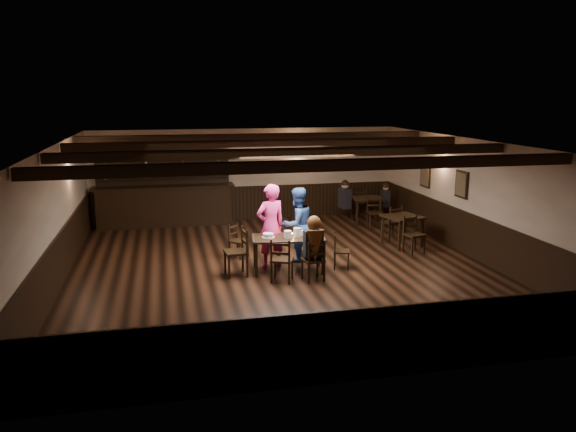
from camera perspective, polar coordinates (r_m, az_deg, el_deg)
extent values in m
plane|color=black|center=(12.21, -0.69, -5.30)|extent=(10.00, 10.00, 0.00)
cube|color=beige|center=(16.73, -4.25, 4.23)|extent=(9.00, 0.02, 2.70)
cube|color=beige|center=(7.22, 7.56, -6.78)|extent=(9.00, 0.02, 2.70)
cube|color=beige|center=(11.82, -22.58, -0.09)|extent=(0.02, 10.00, 2.70)
cube|color=beige|center=(13.52, 18.31, 1.70)|extent=(0.02, 10.00, 2.70)
cube|color=silver|center=(11.68, -0.73, 7.43)|extent=(9.00, 10.00, 0.02)
cube|color=black|center=(16.84, -4.19, 1.36)|extent=(9.00, 0.04, 1.00)
cube|color=black|center=(7.56, 7.29, -12.80)|extent=(9.00, 0.04, 1.00)
cube|color=black|center=(12.01, -22.11, -4.04)|extent=(0.04, 10.00, 1.00)
cube|color=black|center=(13.68, 17.96, -1.80)|extent=(0.04, 10.00, 1.00)
cube|color=black|center=(16.47, -10.84, 5.67)|extent=(0.90, 0.03, 1.00)
cube|color=black|center=(16.45, -10.84, 5.67)|extent=(0.80, 0.02, 0.90)
cube|color=black|center=(13.89, 17.23, 3.09)|extent=(0.03, 0.55, 0.65)
cube|color=#72664C|center=(13.88, 17.16, 3.09)|extent=(0.02, 0.45, 0.55)
cube|color=black|center=(15.55, 13.77, 4.04)|extent=(0.03, 0.55, 0.65)
cube|color=#72664C|center=(15.54, 13.71, 4.04)|extent=(0.02, 0.45, 0.55)
cube|color=black|center=(8.79, 3.32, 5.13)|extent=(8.90, 0.18, 0.18)
cube|color=black|center=(10.72, 0.38, 6.45)|extent=(8.90, 0.18, 0.18)
cube|color=black|center=(12.67, -1.66, 7.35)|extent=(8.90, 0.18, 0.18)
cube|color=black|center=(14.63, -3.17, 8.01)|extent=(8.90, 0.18, 0.18)
cube|color=black|center=(11.54, -3.24, -4.53)|extent=(0.07, 0.07, 0.71)
cube|color=black|center=(12.14, -3.39, -3.66)|extent=(0.07, 0.07, 0.71)
cube|color=black|center=(11.68, 3.58, -4.32)|extent=(0.07, 0.07, 0.71)
cube|color=black|center=(12.28, 3.09, -3.48)|extent=(0.07, 0.07, 0.71)
cube|color=black|center=(11.79, 0.03, -2.24)|extent=(1.58, 0.92, 0.04)
cube|color=#A5A8AD|center=(12.14, -0.15, -1.82)|extent=(1.50, 0.21, 0.04)
cube|color=#A5A8AD|center=(11.44, 0.21, -2.70)|extent=(1.50, 0.21, 0.04)
cube|color=#A5A8AD|center=(11.88, 3.57, -2.15)|extent=(0.12, 0.75, 0.04)
cube|color=#A5A8AD|center=(11.74, -3.56, -2.33)|extent=(0.12, 0.75, 0.04)
cube|color=black|center=(11.44, 0.45, -5.40)|extent=(0.05, 0.05, 0.43)
cube|color=black|center=(11.12, 0.12, -5.92)|extent=(0.05, 0.05, 0.43)
cube|color=black|center=(11.51, -1.32, -5.29)|extent=(0.05, 0.05, 0.43)
cube|color=black|center=(11.19, -1.69, -5.81)|extent=(0.05, 0.05, 0.43)
cube|color=black|center=(11.24, -0.61, -4.47)|extent=(0.54, 0.53, 0.04)
cube|color=black|center=(11.02, -0.79, -3.60)|extent=(0.40, 0.20, 0.45)
cube|color=black|center=(11.03, -0.79, -3.82)|extent=(0.34, 0.17, 0.05)
cube|color=black|center=(10.99, -0.79, -2.93)|extent=(0.34, 0.17, 0.05)
cube|color=black|center=(11.58, 2.99, -5.25)|extent=(0.04, 0.04, 0.41)
cube|color=black|center=(11.30, 3.70, -5.70)|extent=(0.04, 0.04, 0.41)
cube|color=black|center=(11.44, 1.44, -5.45)|extent=(0.04, 0.04, 0.41)
cube|color=black|center=(11.16, 2.11, -5.92)|extent=(0.04, 0.04, 0.41)
cube|color=black|center=(11.30, 2.57, -4.50)|extent=(0.46, 0.44, 0.04)
cube|color=black|center=(11.10, 2.94, -3.67)|extent=(0.40, 0.10, 0.43)
cube|color=black|center=(11.11, 2.93, -3.88)|extent=(0.34, 0.08, 0.05)
cube|color=black|center=(11.07, 2.94, -3.03)|extent=(0.34, 0.08, 0.05)
cube|color=black|center=(11.87, -6.41, -4.69)|extent=(0.04, 0.04, 0.48)
cube|color=black|center=(11.95, -4.63, -4.54)|extent=(0.04, 0.04, 0.48)
cube|color=black|center=(11.50, -6.00, -5.25)|extent=(0.04, 0.04, 0.48)
cube|color=black|center=(11.58, -4.16, -5.09)|extent=(0.04, 0.04, 0.48)
cube|color=black|center=(11.65, -5.32, -3.66)|extent=(0.49, 0.51, 0.04)
cube|color=black|center=(11.62, -4.44, -2.40)|extent=(0.08, 0.47, 0.50)
cube|color=black|center=(11.63, -4.44, -2.64)|extent=(0.07, 0.40, 0.06)
cube|color=black|center=(11.58, -4.45, -1.68)|extent=(0.07, 0.40, 0.06)
cube|color=black|center=(12.05, 6.14, -4.70)|extent=(0.04, 0.04, 0.37)
cube|color=black|center=(12.05, 4.75, -4.67)|extent=(0.04, 0.04, 0.37)
cube|color=black|center=(12.34, 6.15, -4.29)|extent=(0.04, 0.04, 0.37)
cube|color=black|center=(12.35, 4.80, -4.25)|extent=(0.04, 0.04, 0.37)
cube|color=black|center=(12.14, 5.48, -3.57)|extent=(0.44, 0.45, 0.03)
cube|color=black|center=(12.09, 4.81, -2.68)|extent=(0.15, 0.35, 0.38)
cube|color=black|center=(12.10, 4.81, -2.85)|extent=(0.12, 0.30, 0.04)
cube|color=black|center=(12.06, 4.82, -2.15)|extent=(0.12, 0.30, 0.04)
cube|color=black|center=(12.75, -4.89, -3.68)|extent=(0.04, 0.04, 0.38)
cube|color=black|center=(12.93, -5.96, -3.49)|extent=(0.04, 0.04, 0.38)
cube|color=black|center=(13.00, -4.07, -3.36)|extent=(0.04, 0.04, 0.38)
cube|color=black|center=(13.17, -5.14, -3.17)|extent=(0.04, 0.04, 0.38)
cube|color=black|center=(12.91, -5.03, -2.54)|extent=(0.51, 0.51, 0.04)
cube|color=black|center=(12.95, -5.58, -1.61)|extent=(0.28, 0.29, 0.40)
cube|color=black|center=(12.95, -5.58, -1.78)|extent=(0.23, 0.24, 0.04)
cube|color=black|center=(12.92, -5.59, -1.10)|extent=(0.23, 0.24, 0.04)
imported|color=#FF3AAE|center=(12.09, -1.78, -1.00)|extent=(0.76, 0.61, 1.82)
imported|color=navy|center=(12.52, 0.93, -0.88)|extent=(1.01, 0.92, 1.68)
cube|color=black|center=(11.40, 2.40, -3.83)|extent=(0.35, 0.35, 0.14)
cube|color=black|center=(11.21, 2.59, -2.78)|extent=(0.37, 0.22, 0.53)
cylinder|color=black|center=(11.15, 2.60, -1.57)|extent=(0.11, 0.37, 0.37)
sphere|color=#D8A384|center=(11.11, 2.61, -0.75)|extent=(0.23, 0.23, 0.23)
sphere|color=#3B1B0D|center=(11.07, 2.66, -0.73)|extent=(0.29, 0.29, 0.29)
cone|color=#3B1B0D|center=(11.08, 2.78, -3.07)|extent=(0.22, 0.22, 0.66)
cylinder|color=white|center=(11.76, -2.03, -2.14)|extent=(0.28, 0.28, 0.01)
cylinder|color=white|center=(11.75, -2.03, -1.93)|extent=(0.22, 0.22, 0.07)
cylinder|color=silver|center=(11.76, -2.03, -2.02)|extent=(0.24, 0.24, 0.04)
cylinder|color=white|center=(11.70, -0.01, -1.86)|extent=(0.16, 0.16, 0.15)
cylinder|color=white|center=(11.80, 0.94, -1.66)|extent=(0.16, 0.16, 0.19)
cylinder|color=#A5A8AD|center=(11.92, 0.43, -1.90)|extent=(0.06, 0.06, 0.03)
sphere|color=orange|center=(11.91, 0.43, -1.75)|extent=(0.03, 0.03, 0.03)
cylinder|color=silver|center=(11.72, 2.05, -2.02)|extent=(0.03, 0.03, 0.08)
cylinder|color=#A5A8AD|center=(11.72, 2.28, -2.00)|extent=(0.04, 0.04, 0.09)
cylinder|color=silver|center=(11.92, 1.42, -1.71)|extent=(0.07, 0.07, 0.11)
cube|color=maroon|center=(11.73, 2.80, -2.21)|extent=(0.36, 0.29, 0.00)
cube|color=#0F154B|center=(11.93, 2.34, -1.97)|extent=(0.35, 0.26, 0.00)
cube|color=black|center=(16.35, -12.38, 0.94)|extent=(3.73, 0.60, 1.10)
cube|color=black|center=(16.25, -12.48, 2.93)|extent=(3.93, 0.70, 0.05)
cube|color=black|center=(16.52, -12.48, 2.99)|extent=(3.73, 0.10, 2.20)
cube|color=black|center=(16.38, -12.52, 3.80)|extent=(3.63, 0.22, 0.03)
cube|color=black|center=(16.33, -12.57, 5.01)|extent=(3.63, 0.22, 0.03)
cube|color=black|center=(16.29, -12.63, 6.23)|extent=(3.63, 0.22, 0.03)
cube|color=black|center=(14.09, 11.58, -0.08)|extent=(1.01, 1.01, 0.04)
cube|color=black|center=(13.70, 11.27, -2.03)|extent=(0.05, 0.05, 0.71)
cube|color=black|center=(14.23, 9.58, -1.43)|extent=(0.05, 0.05, 0.71)
cube|color=black|center=(14.13, 13.47, -1.70)|extent=(0.05, 0.05, 0.71)
cube|color=black|center=(14.64, 11.75, -1.13)|extent=(0.05, 0.05, 0.71)
cube|color=black|center=(16.41, 7.99, 1.79)|extent=(0.95, 0.95, 0.04)
cube|color=black|center=(16.08, 7.01, 0.24)|extent=(0.05, 0.05, 0.71)
cube|color=black|center=(16.74, 6.55, 0.74)|extent=(0.05, 0.05, 0.71)
cube|color=black|center=(16.23, 9.40, 0.28)|extent=(0.05, 0.05, 0.71)
cube|color=black|center=(16.89, 8.85, 0.77)|extent=(0.05, 0.05, 0.71)
cube|color=black|center=(16.19, 5.78, 1.81)|extent=(0.32, 0.43, 0.57)
sphere|color=#D8A384|center=(16.13, 5.81, 3.15)|extent=(0.22, 0.22, 0.22)
sphere|color=black|center=(16.12, 5.81, 3.26)|extent=(0.23, 0.23, 0.23)
cube|color=black|center=(16.68, 9.87, 1.81)|extent=(0.24, 0.35, 0.47)
sphere|color=#D8A384|center=(16.63, 9.91, 2.88)|extent=(0.18, 0.18, 0.18)
sphere|color=black|center=(16.62, 9.91, 2.98)|extent=(0.19, 0.19, 0.19)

